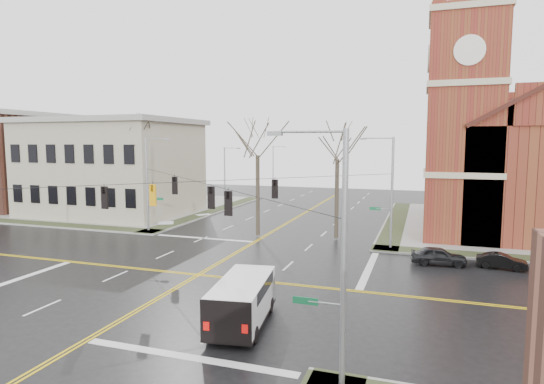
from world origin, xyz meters
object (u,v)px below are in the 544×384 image
(streetlight_north_b, at_px, (274,167))
(signal_pole_nw, at_px, (149,182))
(parked_car_b, at_px, (502,261))
(tree_ne, at_px, (337,154))
(signal_pole_ne, at_px, (390,189))
(tree_nw_near, at_px, (258,150))
(church, at_px, (542,145))
(parked_car_a, at_px, (438,256))
(cargo_van, at_px, (244,297))
(streetlight_north_a, at_px, (226,175))
(tree_nw_far, at_px, (134,141))
(signal_pole_se, at_px, (339,256))

(streetlight_north_b, bearing_deg, signal_pole_nw, -91.05)
(parked_car_b, height_order, tree_ne, tree_ne)
(signal_pole_ne, distance_m, tree_nw_near, 12.31)
(church, bearing_deg, signal_pole_ne, -135.34)
(parked_car_a, bearing_deg, cargo_van, 141.99)
(tree_nw_near, bearing_deg, signal_pole_ne, -5.95)
(church, distance_m, tree_ne, 21.26)
(streetlight_north_a, height_order, tree_nw_far, tree_nw_far)
(signal_pole_nw, relative_size, parked_car_b, 2.77)
(church, height_order, signal_pole_nw, church)
(parked_car_b, xyz_separation_m, tree_ne, (-12.62, 5.78, 7.14))
(church, bearing_deg, tree_ne, -148.80)
(parked_car_b, height_order, tree_nw_near, tree_nw_near)
(cargo_van, relative_size, parked_car_b, 1.84)
(signal_pole_ne, bearing_deg, tree_nw_near, 174.05)
(parked_car_b, height_order, tree_nw_far, tree_nw_far)
(signal_pole_nw, distance_m, streetlight_north_a, 16.52)
(streetlight_north_b, height_order, tree_ne, tree_ne)
(tree_nw_near, height_order, tree_ne, tree_nw_near)
(tree_nw_far, bearing_deg, parked_car_a, -11.68)
(streetlight_north_b, xyz_separation_m, tree_ne, (17.25, -34.22, 3.21))
(tree_nw_far, relative_size, tree_nw_near, 1.10)
(church, xyz_separation_m, parked_car_a, (-9.68, -17.05, -7.79))
(cargo_van, bearing_deg, signal_pole_ne, 65.00)
(cargo_van, xyz_separation_m, tree_nw_near, (-6.40, 19.24, 6.74))
(tree_ne, bearing_deg, parked_car_a, -35.46)
(streetlight_north_a, height_order, streetlight_north_b, same)
(parked_car_b, relative_size, tree_ne, 0.31)
(signal_pole_ne, distance_m, parked_car_a, 6.85)
(streetlight_north_a, bearing_deg, parked_car_a, -38.22)
(parked_car_b, relative_size, tree_nw_far, 0.27)
(streetlight_north_a, relative_size, parked_car_a, 2.10)
(signal_pole_ne, height_order, tree_nw_far, tree_nw_far)
(signal_pole_ne, xyz_separation_m, tree_nw_near, (-11.85, 1.23, 3.08))
(cargo_van, height_order, tree_nw_far, tree_nw_far)
(tree_nw_near, bearing_deg, parked_car_a, -17.77)
(cargo_van, relative_size, tree_ne, 0.57)
(cargo_van, bearing_deg, tree_ne, 79.79)
(signal_pole_se, distance_m, parked_car_a, 20.06)
(signal_pole_nw, height_order, signal_pole_se, same)
(streetlight_north_a, bearing_deg, signal_pole_ne, -36.90)
(parked_car_a, bearing_deg, signal_pole_ne, 39.87)
(streetlight_north_b, height_order, tree_nw_near, tree_nw_near)
(signal_pole_ne, xyz_separation_m, parked_car_b, (7.89, -3.50, -4.41))
(signal_pole_nw, height_order, tree_nw_near, tree_nw_near)
(tree_nw_near, bearing_deg, signal_pole_se, -63.94)
(signal_pole_ne, height_order, cargo_van, signal_pole_ne)
(signal_pole_nw, xyz_separation_m, tree_ne, (17.92, 2.28, 2.73))
(signal_pole_nw, distance_m, signal_pole_se, 32.28)
(signal_pole_nw, bearing_deg, church, 20.21)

